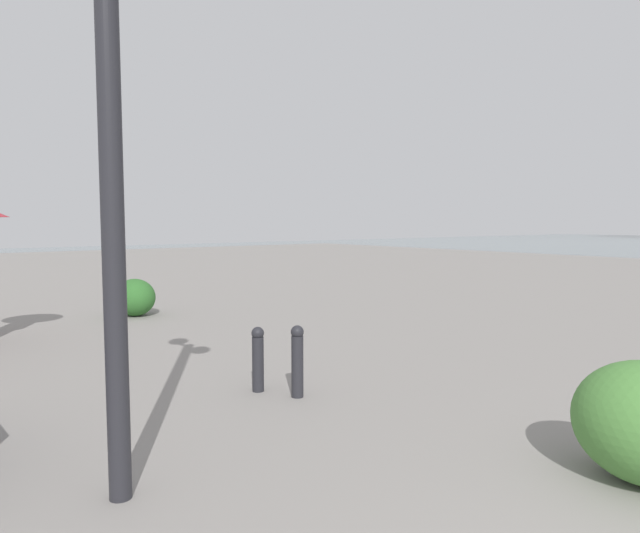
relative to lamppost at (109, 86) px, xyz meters
name	(u,v)px	position (x,y,z in m)	size (l,w,h in m)	color
lamppost	(109,86)	(0.00, 0.00, 0.00)	(0.98, 0.28, 3.80)	#232328
bollard_near	(297,360)	(0.97, -2.08, -2.17)	(0.13, 0.13, 0.72)	#232328
bollard_mid	(258,358)	(1.38, -1.87, -2.20)	(0.13, 0.13, 0.67)	#232328
shrub_low	(135,297)	(6.75, -2.52, -2.21)	(0.81, 0.73, 0.69)	#2D6628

